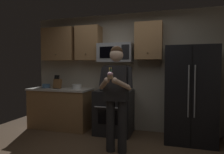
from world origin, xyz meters
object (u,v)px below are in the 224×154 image
at_px(bowl_small_colored, 46,86).
at_px(oven_range, 114,112).
at_px(bowl_large_white, 77,86).
at_px(person, 116,93).
at_px(microwave, 116,53).
at_px(cupcake, 110,75).
at_px(refrigerator, 190,94).
at_px(knife_block, 57,83).

bearing_deg(bowl_small_colored, oven_range, -1.35).
xyz_separation_m(bowl_large_white, person, (1.21, -0.97, 0.02)).
height_order(oven_range, person, person).
relative_size(microwave, bowl_small_colored, 3.85).
height_order(bowl_small_colored, cupcake, cupcake).
relative_size(microwave, person, 0.42).
distance_m(microwave, bowl_small_colored, 1.86).
distance_m(refrigerator, bowl_large_white, 2.41).
xyz_separation_m(refrigerator, knife_block, (-2.85, 0.01, 0.14)).
bearing_deg(person, oven_range, 108.34).
xyz_separation_m(knife_block, bowl_large_white, (0.44, 0.09, -0.06)).
bearing_deg(cupcake, bowl_small_colored, 147.46).
xyz_separation_m(bowl_small_colored, person, (2.00, -0.95, 0.03)).
distance_m(bowl_small_colored, cupcake, 2.40).
distance_m(knife_block, person, 1.87).
distance_m(oven_range, knife_block, 1.47).
bearing_deg(cupcake, refrigerator, 44.98).
xyz_separation_m(bowl_large_white, cupcake, (1.21, -1.30, 0.32)).
bearing_deg(refrigerator, person, -144.06).
distance_m(oven_range, refrigerator, 1.56).
distance_m(oven_range, bowl_large_white, 1.04).
height_order(microwave, bowl_small_colored, microwave).
xyz_separation_m(microwave, cupcake, (0.30, -1.36, -0.43)).
height_order(person, cupcake, person).
xyz_separation_m(oven_range, microwave, (0.00, 0.12, 1.26)).
relative_size(refrigerator, knife_block, 5.63).
bearing_deg(bowl_small_colored, knife_block, -11.25).
height_order(oven_range, bowl_small_colored, bowl_small_colored).
relative_size(microwave, cupcake, 4.26).
relative_size(bowl_small_colored, person, 0.11).
height_order(knife_block, bowl_small_colored, knife_block).
bearing_deg(cupcake, knife_block, 143.82).
height_order(oven_range, cupcake, cupcake).
bearing_deg(knife_block, oven_range, 1.26).
relative_size(knife_block, person, 0.18).
relative_size(microwave, knife_block, 2.31).
relative_size(knife_block, bowl_large_white, 1.45).
xyz_separation_m(oven_range, person, (0.30, -0.91, 0.53)).
bearing_deg(cupcake, person, 90.00).
bearing_deg(bowl_large_white, refrigerator, -2.45).
xyz_separation_m(oven_range, refrigerator, (1.50, -0.04, 0.44)).
distance_m(oven_range, microwave, 1.26).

